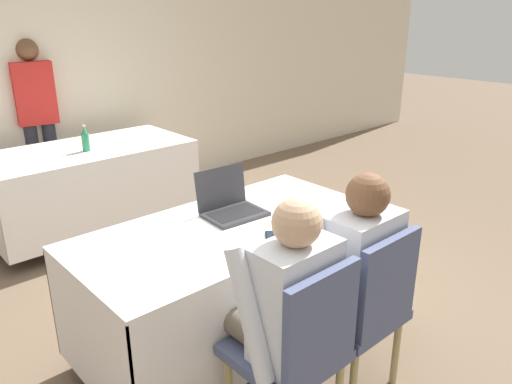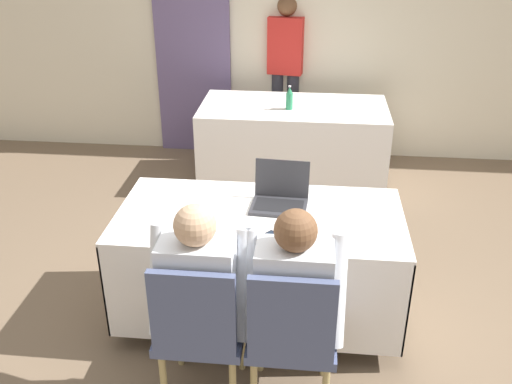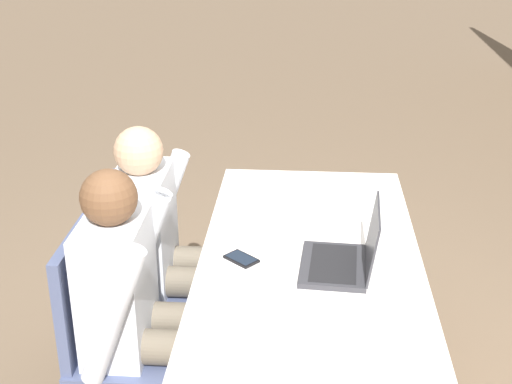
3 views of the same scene
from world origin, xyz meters
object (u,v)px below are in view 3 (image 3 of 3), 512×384
(cell_phone, at_px, (241,259))
(person_checkered_shirt, at_px, (163,241))
(person_white_shirt, at_px, (139,299))
(chair_near_left, at_px, (141,273))
(chair_near_right, at_px, (114,335))
(laptop, at_px, (345,257))

(cell_phone, xyz_separation_m, person_checkered_shirt, (-0.30, -0.36, -0.09))
(person_white_shirt, bearing_deg, cell_phone, -66.55)
(person_checkered_shirt, bearing_deg, chair_near_left, 90.00)
(chair_near_right, relative_size, person_checkered_shirt, 0.78)
(chair_near_left, height_order, chair_near_right, same)
(person_white_shirt, bearing_deg, chair_near_right, 90.00)
(laptop, relative_size, person_checkered_shirt, 0.30)
(cell_phone, distance_m, chair_near_right, 0.55)
(laptop, bearing_deg, cell_phone, -91.86)
(laptop, relative_size, cell_phone, 2.41)
(laptop, height_order, cell_phone, laptop)
(chair_near_right, bearing_deg, cell_phone, -71.33)
(laptop, xyz_separation_m, person_checkered_shirt, (-0.34, -0.75, -0.14))
(chair_near_left, bearing_deg, person_white_shirt, -167.31)
(chair_near_left, bearing_deg, person_checkered_shirt, -90.00)
(cell_phone, bearing_deg, chair_near_right, -30.50)
(person_checkered_shirt, bearing_deg, laptop, -114.33)
(chair_near_right, xyz_separation_m, person_white_shirt, (0.00, 0.10, 0.16))
(cell_phone, distance_m, person_checkered_shirt, 0.48)
(chair_near_left, xyz_separation_m, person_white_shirt, (0.46, 0.10, 0.16))
(laptop, bearing_deg, chair_near_right, -78.21)
(chair_near_left, distance_m, person_checkered_shirt, 0.19)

